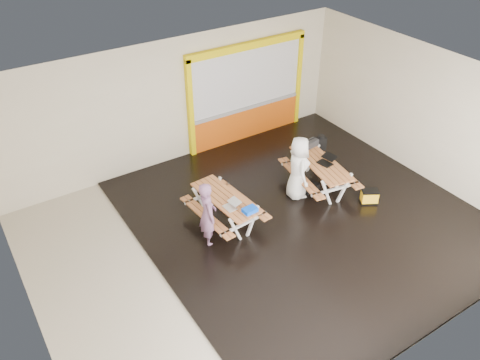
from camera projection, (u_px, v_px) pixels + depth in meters
room at (263, 171)px, 10.28m from camera, size 10.02×8.02×3.52m
deck at (303, 215)px, 11.82m from camera, size 7.50×7.98×0.05m
kiosk at (247, 95)px, 14.15m from camera, size 3.88×0.16×3.00m
picnic_table_left at (225, 204)px, 11.27m from camera, size 1.44×2.00×0.76m
picnic_table_right at (320, 168)px, 12.43m from camera, size 1.66×2.20×0.80m
person_left at (208, 214)px, 10.60m from camera, size 0.52×0.66×1.60m
person_right at (298, 168)px, 12.02m from camera, size 0.80×0.97×1.70m
laptop_left at (232, 205)px, 10.84m from camera, size 0.36×0.33×0.15m
laptop_right at (327, 161)px, 12.27m from camera, size 0.47×0.43×0.17m
blue_pouch at (250, 210)px, 10.71m from camera, size 0.33×0.24×0.09m
toolbox at (311, 143)px, 12.92m from camera, size 0.42×0.25×0.23m
backpack at (321, 143)px, 13.25m from camera, size 0.31×0.23×0.47m
dark_case at (309, 187)px, 12.60m from camera, size 0.48×0.39×0.17m
fluke_bag at (369, 197)px, 12.09m from camera, size 0.50×0.45×0.36m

